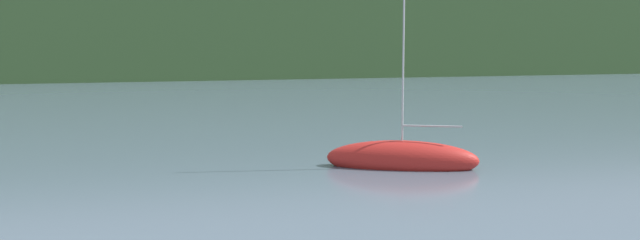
# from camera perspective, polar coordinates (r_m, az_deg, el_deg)

# --- Properties ---
(wooded_hillside) EXTENTS (352.00, 58.37, 33.14)m
(wooded_hillside) POSITION_cam_1_polar(r_m,az_deg,el_deg) (115.89, -17.46, 6.77)
(wooded_hillside) COLOR #38562D
(wooded_hillside) RESTS_ON ground_plane
(sailboat_mid_0) EXTENTS (6.17, 3.97, 9.04)m
(sailboat_mid_0) POSITION_cam_1_polar(r_m,az_deg,el_deg) (28.64, 6.56, -3.10)
(sailboat_mid_0) COLOR red
(sailboat_mid_0) RESTS_ON ground_plane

